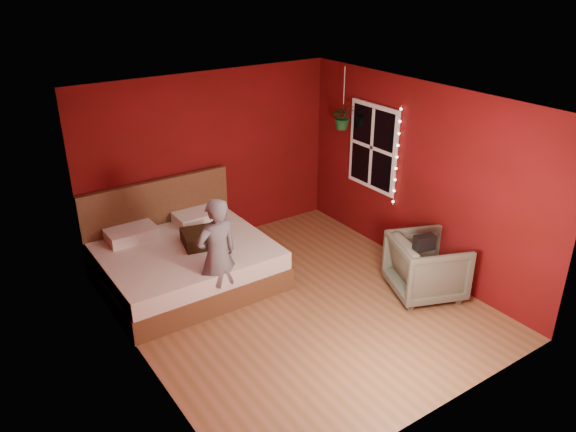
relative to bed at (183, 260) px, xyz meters
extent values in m
plane|color=brown|center=(0.92, -1.37, -0.31)|extent=(4.50, 4.50, 0.00)
cube|color=maroon|center=(0.92, 0.89, 0.99)|extent=(4.00, 0.02, 2.60)
cube|color=maroon|center=(0.92, -3.63, 0.99)|extent=(4.00, 0.02, 2.60)
cube|color=maroon|center=(-1.09, -1.37, 0.99)|extent=(0.02, 4.50, 2.60)
cube|color=maroon|center=(2.93, -1.37, 0.99)|extent=(0.02, 4.50, 2.60)
cube|color=white|center=(0.92, -1.37, 2.30)|extent=(4.00, 4.50, 0.02)
cube|color=white|center=(2.89, -0.47, 1.19)|extent=(0.04, 0.97, 1.27)
cube|color=black|center=(2.88, -0.47, 1.19)|extent=(0.02, 0.85, 1.15)
cube|color=white|center=(2.87, -0.47, 1.19)|extent=(0.03, 0.05, 1.15)
cube|color=white|center=(2.87, -0.47, 1.19)|extent=(0.03, 0.85, 0.05)
cylinder|color=silver|center=(2.86, -1.00, 1.19)|extent=(0.01, 0.01, 1.45)
sphere|color=#FFF2CC|center=(2.86, -1.00, 0.51)|extent=(0.04, 0.04, 0.04)
sphere|color=#FFF2CC|center=(2.86, -1.00, 0.68)|extent=(0.04, 0.04, 0.04)
sphere|color=#FFF2CC|center=(2.86, -1.00, 0.85)|extent=(0.04, 0.04, 0.04)
sphere|color=#FFF2CC|center=(2.86, -1.00, 1.02)|extent=(0.04, 0.04, 0.04)
sphere|color=#FFF2CC|center=(2.86, -1.00, 1.19)|extent=(0.04, 0.04, 0.04)
sphere|color=#FFF2CC|center=(2.86, -1.00, 1.36)|extent=(0.04, 0.04, 0.04)
sphere|color=#FFF2CC|center=(2.86, -1.00, 1.52)|extent=(0.04, 0.04, 0.04)
sphere|color=#FFF2CC|center=(2.86, -1.00, 1.69)|extent=(0.04, 0.04, 0.04)
sphere|color=#FFF2CC|center=(2.86, -1.00, 1.86)|extent=(0.04, 0.04, 0.04)
cube|color=brown|center=(0.00, -0.10, -0.16)|extent=(2.19, 1.86, 0.31)
cube|color=white|center=(0.00, -0.10, 0.11)|extent=(2.14, 1.82, 0.24)
cube|color=brown|center=(0.00, 0.78, 0.29)|extent=(2.19, 0.09, 1.20)
cube|color=silver|center=(-0.49, 0.52, 0.31)|extent=(0.66, 0.42, 0.15)
cube|color=silver|center=(0.49, 0.52, 0.31)|extent=(0.66, 0.42, 0.15)
imported|color=slate|center=(0.08, -0.87, 0.43)|extent=(0.56, 0.39, 1.49)
imported|color=#5C5D49|center=(2.45, -2.08, 0.09)|extent=(1.13, 1.12, 0.80)
cube|color=black|center=(2.18, -2.23, 0.58)|extent=(0.28, 0.18, 0.18)
cube|color=#322010|center=(0.23, -0.14, 0.32)|extent=(0.59, 0.59, 0.17)
cylinder|color=silver|center=(2.73, 0.05, 2.01)|extent=(0.01, 0.01, 0.55)
imported|color=#185722|center=(2.73, 0.05, 1.55)|extent=(0.43, 0.41, 0.38)
camera|label=1|loc=(-2.57, -6.27, 3.68)|focal=35.00mm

